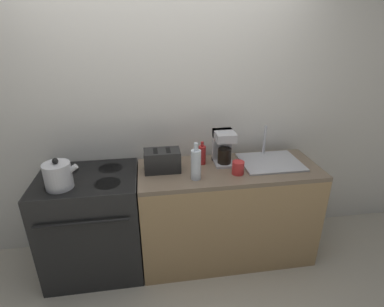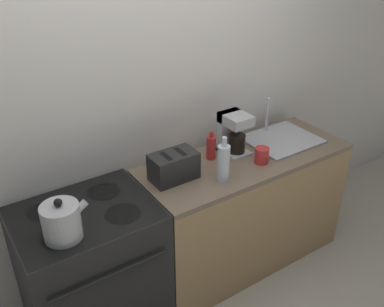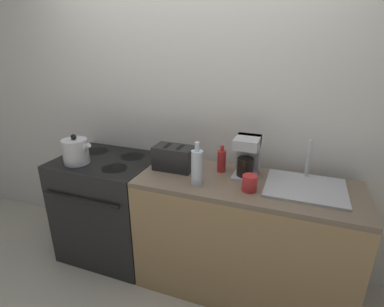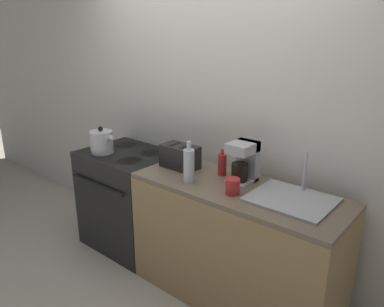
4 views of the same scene
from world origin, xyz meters
The scene contains 11 objects.
ground_plane centered at (0.00, 0.00, 0.00)m, with size 12.00×12.00×0.00m, color beige.
wall_back centered at (0.00, 0.68, 1.30)m, with size 8.00×0.05×2.60m.
stove centered at (-0.62, 0.31, 0.46)m, with size 0.79×0.66×0.90m.
counter_block centered at (0.54, 0.29, 0.45)m, with size 1.52×0.59×0.90m.
kettle centered at (-0.78, 0.17, 1.00)m, with size 0.25×0.20×0.24m.
toaster centered at (-0.02, 0.33, 0.99)m, with size 0.29×0.17×0.18m.
coffee_maker centered at (0.51, 0.41, 1.05)m, with size 0.16×0.21×0.29m.
sink_tray centered at (0.92, 0.35, 0.91)m, with size 0.51×0.42×0.28m.
bottle_red centered at (0.33, 0.41, 0.98)m, with size 0.06×0.06×0.20m.
bottle_clear centered at (0.23, 0.15, 1.03)m, with size 0.08×0.08×0.30m.
cup_red centered at (0.58, 0.18, 0.95)m, with size 0.10×0.10×0.11m.
Camera 1 is at (-0.11, -1.89, 2.02)m, focal length 28.00 mm.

